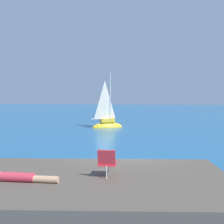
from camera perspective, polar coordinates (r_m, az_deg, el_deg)
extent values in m
plane|color=#236093|center=(11.23, 2.42, -13.65)|extent=(160.00, 160.00, 0.00)
cube|color=brown|center=(7.67, -5.79, -17.78)|extent=(8.48, 5.05, 1.09)
cube|color=#4A4448|center=(9.69, 11.83, -16.60)|extent=(0.83, 0.95, 0.67)
cube|color=brown|center=(9.83, 3.25, -16.24)|extent=(1.46, 1.39, 0.81)
ellipsoid|color=yellow|center=(27.09, -1.01, -3.38)|extent=(3.38, 2.47, 1.11)
cube|color=yellow|center=(27.01, -1.01, -1.83)|extent=(1.61, 1.34, 0.36)
cylinder|color=#B7B7BC|center=(26.98, -0.41, 3.15)|extent=(0.12, 0.12, 5.05)
cylinder|color=#B2B2B7|center=(26.77, -2.45, -1.51)|extent=(1.84, 1.01, 0.10)
pyramid|color=silver|center=(26.80, -1.55, 2.72)|extent=(1.47, 0.79, 3.84)
cylinder|color=#DB384C|center=(7.49, -19.75, -13.09)|extent=(0.90, 0.25, 0.24)
cylinder|color=tan|center=(7.21, -14.26, -13.92)|extent=(0.70, 0.19, 0.18)
cube|color=#E03342|center=(7.47, -0.93, -11.09)|extent=(0.49, 0.53, 0.04)
cube|color=#E03342|center=(7.17, -1.20, -9.88)|extent=(0.48, 0.16, 0.45)
cylinder|color=silver|center=(7.72, -0.72, -11.96)|extent=(0.04, 0.04, 0.35)
cylinder|color=silver|center=(7.27, -1.20, -12.95)|extent=(0.04, 0.04, 0.35)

